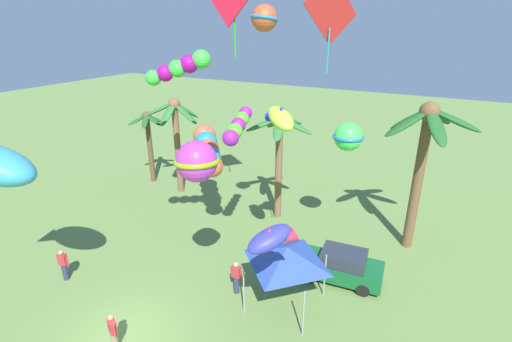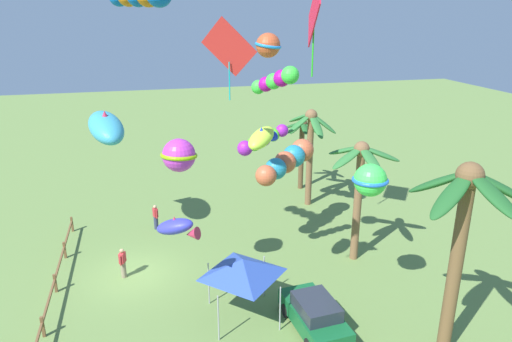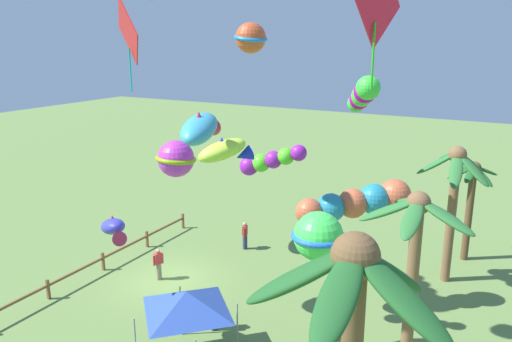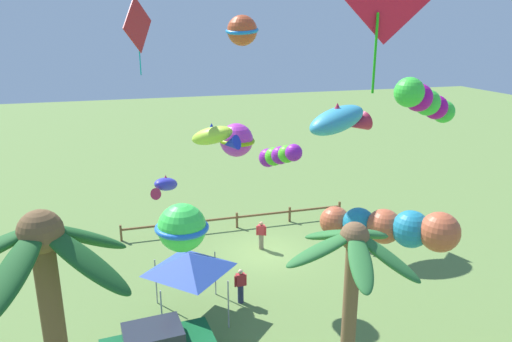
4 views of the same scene
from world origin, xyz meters
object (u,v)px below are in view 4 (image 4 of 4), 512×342
palm_tree_1 (352,278)px  kite_fish_11 (340,120)px  kite_tube_0 (425,101)px  kite_diamond_3 (138,25)px  kite_fish_10 (215,136)px  spectator_2 (241,286)px  kite_ball_2 (236,140)px  kite_ball_1 (242,30)px  kite_tube_8 (391,227)px  kite_fish_6 (165,185)px  palm_tree_2 (48,296)px  spectator_0 (365,237)px  spectator_1 (261,235)px  kite_tube_4 (279,156)px  festival_tent (189,262)px  kite_ball_7 (182,228)px

palm_tree_1 → kite_fish_11: (-5.61, -12.63, 1.78)m
kite_tube_0 → kite_fish_11: bearing=-98.9°
kite_diamond_3 → kite_fish_10: kite_diamond_3 is taller
spectator_2 → kite_ball_2: kite_ball_2 is taller
kite_ball_1 → kite_tube_8: kite_ball_1 is taller
kite_fish_6 → kite_fish_11: bearing=-163.0°
palm_tree_1 → palm_tree_2: 7.68m
kite_ball_1 → spectator_2: bearing=-99.9°
palm_tree_1 → spectator_2: (1.32, -7.34, -4.15)m
spectator_0 → kite_tube_8: bearing=65.9°
palm_tree_2 → spectator_2: size_ratio=4.95×
spectator_1 → kite_tube_8: size_ratio=0.39×
palm_tree_1 → kite_tube_4: size_ratio=2.61×
kite_fish_11 → kite_ball_1: bearing=44.8°
kite_diamond_3 → kite_tube_8: bearing=149.2°
kite_tube_0 → kite_tube_8: 4.46m
palm_tree_2 → kite_ball_2: bearing=-125.2°
kite_fish_6 → spectator_0: bearing=-176.5°
kite_diamond_3 → kite_fish_10: bearing=142.3°
spectator_2 → kite_tube_4: kite_tube_4 is taller
kite_diamond_3 → kite_tube_8: size_ratio=0.67×
palm_tree_1 → festival_tent: palm_tree_1 is taller
spectator_0 → kite_tube_8: (3.29, 7.34, 4.07)m
kite_ball_7 → kite_tube_8: kite_ball_7 is taller
spectator_0 → kite_diamond_3: (11.19, 2.63, 10.81)m
spectator_1 → kite_ball_7: bearing=62.3°
spectator_1 → kite_ball_1: (2.71, 6.73, 10.64)m
festival_tent → kite_tube_4: size_ratio=1.13×
kite_tube_8 → palm_tree_2: bearing=16.7°
kite_tube_4 → kite_ball_7: kite_tube_4 is taller
kite_ball_7 → kite_fish_11: 14.74m
kite_ball_7 → kite_tube_8: 7.58m
kite_diamond_3 → kite_tube_0: bearing=154.6°
kite_fish_6 → palm_tree_1: bearing=113.0°
palm_tree_2 → kite_tube_4: (-7.29, -5.58, 1.27)m
kite_tube_4 → kite_fish_6: kite_tube_4 is taller
kite_fish_6 → spectator_2: bearing=140.3°
kite_tube_4 → kite_fish_11: kite_fish_11 is taller
spectator_0 → kite_fish_6: size_ratio=0.82×
kite_diamond_3 → kite_fish_10: size_ratio=1.42×
kite_ball_1 → kite_tube_4: kite_ball_1 is taller
spectator_0 → spectator_1: 5.55m
kite_tube_4 → spectator_1: bearing=-101.7°
kite_tube_0 → kite_tube_4: size_ratio=1.25×
kite_ball_1 → kite_tube_4: 4.55m
spectator_2 → kite_tube_8: kite_tube_8 is taller
kite_ball_1 → kite_fish_6: size_ratio=0.78×
palm_tree_2 → kite_ball_1: kite_ball_1 is taller
kite_ball_7 → kite_fish_6: bearing=-91.9°
spectator_0 → kite_fish_10: kite_fish_10 is taller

